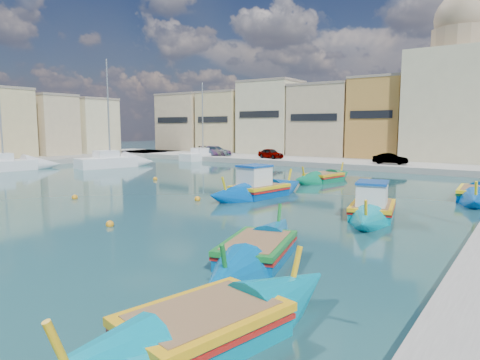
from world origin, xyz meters
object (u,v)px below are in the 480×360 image
Objects in this scene: luzzu_blue_cabin at (259,191)px; luzzu_cyan_mid at (478,196)px; luzzu_cyan_south at (204,331)px; yacht_mid at (20,165)px; church_block at (459,90)px; yacht_north at (210,156)px; luzzu_blue_south at (257,253)px; yacht_midnorth at (123,162)px; luzzu_turquoise_cabin at (372,210)px; luzzu_green at (324,178)px.

luzzu_blue_cabin is 13.25m from luzzu_cyan_mid.
luzzu_cyan_south is 0.71× the size of yacht_mid.
church_block is 2.11× the size of luzzu_blue_cabin.
yacht_north is 0.92× the size of yacht_mid.
luzzu_blue_south is 35.82m from yacht_midnorth.
yacht_midnorth is (-34.76, 1.95, 0.21)m from luzzu_cyan_mid.
church_block is 2.14× the size of luzzu_turquoise_cabin.
yacht_midnorth is at bearing 55.62° from yacht_mid.
luzzu_cyan_south is at bearing -68.27° from luzzu_blue_south.
luzzu_blue_south is at bearing -96.14° from luzzu_turquoise_cabin.
luzzu_blue_south is at bearing -48.98° from yacht_north.
luzzu_blue_cabin is 0.83× the size of yacht_north.
luzzu_blue_south is at bearing -17.19° from yacht_mid.
luzzu_green is at bearing 1.88° from yacht_midnorth.
luzzu_cyan_mid is at bearing 29.32° from luzzu_blue_cabin.
luzzu_cyan_mid is at bearing 66.51° from luzzu_turquoise_cabin.
yacht_midnorth is (-23.20, 8.44, 0.11)m from luzzu_blue_cabin.
luzzu_turquoise_cabin is at bearing -113.49° from luzzu_cyan_mid.
church_block is at bearing 78.09° from luzzu_blue_cabin.
yacht_midnorth is at bearing 147.16° from luzzu_blue_south.
luzzu_blue_cabin is at bearing 118.96° from luzzu_cyan_south.
luzzu_turquoise_cabin reaches higher than luzzu_green.
luzzu_cyan_mid is 0.83× the size of yacht_north.
yacht_midnorth is at bearing -142.73° from church_block.
luzzu_cyan_mid is 1.07× the size of luzzu_cyan_south.
luzzu_cyan_south is at bearing -61.04° from luzzu_blue_cabin.
yacht_north is 22.96m from yacht_mid.
yacht_mid reaches higher than luzzu_blue_south.
luzzu_blue_south is at bearing -89.54° from church_block.
yacht_north reaches higher than luzzu_blue_south.
church_block is at bearing 41.15° from yacht_mid.
yacht_mid is (-7.23, -21.79, 0.04)m from yacht_north.
luzzu_turquoise_cabin is 8.11m from luzzu_blue_cabin.
luzzu_green is at bearing 108.85° from luzzu_cyan_south.
church_block is 1.76× the size of yacht_north.
church_block is 47.78m from yacht_mid.
luzzu_cyan_south is (9.00, -16.26, -0.11)m from luzzu_blue_cabin.
luzzu_green is at bearing 123.97° from luzzu_turquoise_cabin.
luzzu_blue_cabin is 9.22m from luzzu_green.
luzzu_green is 30.61m from yacht_mid.
church_block is at bearing 90.46° from luzzu_blue_south.
yacht_north is at bearing 83.59° from yacht_midnorth.
luzzu_green is 0.64× the size of yacht_midnorth.
church_block is 2.26× the size of luzzu_cyan_south.
luzzu_cyan_mid is at bearing -13.60° from luzzu_green.
yacht_mid is (-40.47, -6.40, 0.19)m from luzzu_cyan_mid.
luzzu_green is (-7.56, 11.22, -0.08)m from luzzu_turquoise_cabin.
luzzu_turquoise_cabin is at bearing -14.33° from luzzu_blue_cabin.
yacht_north reaches higher than luzzu_cyan_mid.
luzzu_cyan_mid is 34.81m from yacht_midnorth.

